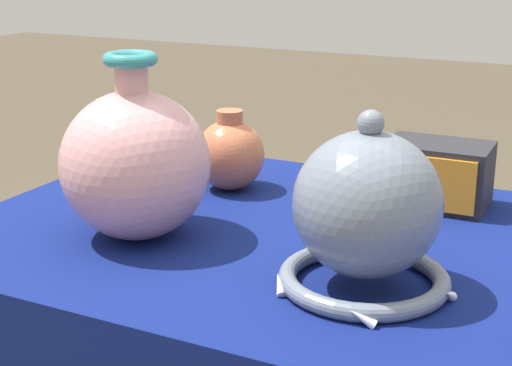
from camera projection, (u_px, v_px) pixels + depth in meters
The scene contains 5 objects.
display_table at pixel (318, 306), 1.11m from camera, with size 1.04×0.68×0.79m.
vase_tall_bulbous at pixel (135, 163), 1.08m from camera, with size 0.21×0.21×0.26m.
vase_dome_bell at pixel (367, 215), 0.92m from camera, with size 0.21×0.22×0.22m.
mosaic_tile_box at pixel (436, 174), 1.22m from camera, with size 0.16×0.11×0.10m.
jar_round_terracotta at pixel (230, 154), 1.30m from camera, with size 0.11×0.11×0.13m.
Camera 1 is at (0.37, -0.96, 1.19)m, focal length 55.00 mm.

